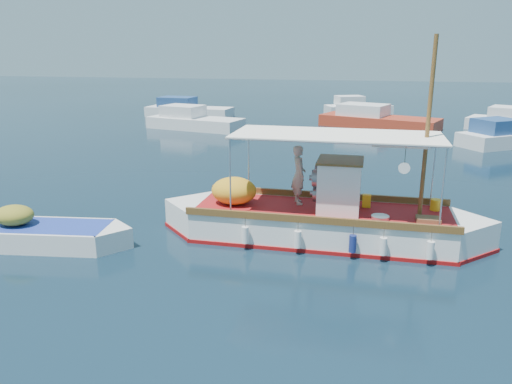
# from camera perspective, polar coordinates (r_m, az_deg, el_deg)

# --- Properties ---
(ground) EXTENTS (160.00, 160.00, 0.00)m
(ground) POSITION_cam_1_polar(r_m,az_deg,el_deg) (14.76, 4.27, -5.39)
(ground) COLOR black
(ground) RESTS_ON ground
(fishing_caique) EXTENTS (9.75, 2.77, 5.94)m
(fishing_caique) POSITION_cam_1_polar(r_m,az_deg,el_deg) (14.75, 7.21, -3.30)
(fishing_caique) COLOR white
(fishing_caique) RESTS_ON ground
(dinghy) EXTENTS (5.40, 2.03, 1.33)m
(dinghy) POSITION_cam_1_polar(r_m,az_deg,el_deg) (15.48, -23.66, -4.61)
(dinghy) COLOR white
(dinghy) RESTS_ON ground
(bg_boat_nw) EXTENTS (7.10, 3.84, 1.80)m
(bg_boat_nw) POSITION_cam_1_polar(r_m,az_deg,el_deg) (35.56, -7.23, 7.97)
(bg_boat_nw) COLOR silver
(bg_boat_nw) RESTS_ON ground
(bg_boat_n) EXTENTS (8.66, 5.46, 1.80)m
(bg_boat_n) POSITION_cam_1_polar(r_m,az_deg,el_deg) (36.96, 13.52, 7.96)
(bg_boat_n) COLOR #A6311B
(bg_boat_n) RESTS_ON ground
(bg_boat_ne) EXTENTS (5.75, 4.97, 1.80)m
(bg_boat_ne) POSITION_cam_1_polar(r_m,az_deg,el_deg) (32.17, 26.37, 5.60)
(bg_boat_ne) COLOR silver
(bg_boat_ne) RESTS_ON ground
(bg_boat_far_w) EXTENTS (7.26, 2.83, 1.80)m
(bg_boat_far_w) POSITION_cam_1_polar(r_m,az_deg,el_deg) (42.23, -7.90, 9.19)
(bg_boat_far_w) COLOR silver
(bg_boat_far_w) RESTS_ON ground
(bg_boat_far_n) EXTENTS (5.88, 4.00, 1.80)m
(bg_boat_far_n) POSITION_cam_1_polar(r_m,az_deg,el_deg) (43.98, 11.40, 9.30)
(bg_boat_far_n) COLOR silver
(bg_boat_far_n) RESTS_ON ground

